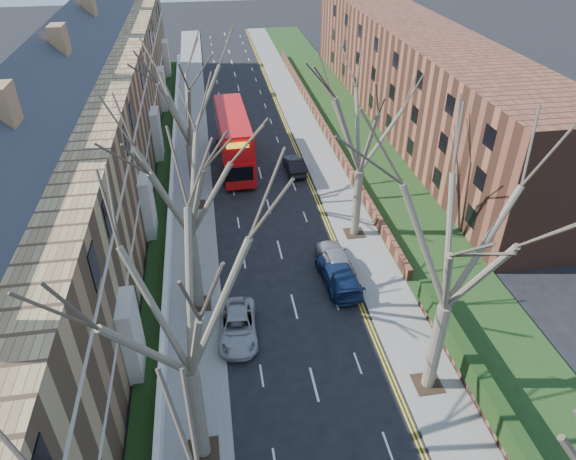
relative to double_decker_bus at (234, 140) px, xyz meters
name	(u,v)px	position (x,y,z in m)	size (l,w,h in m)	color
pavement_left	(192,149)	(-3.93, 3.81, -2.28)	(3.00, 102.00, 0.12)	slate
pavement_right	(312,141)	(8.07, 3.81, -2.28)	(3.00, 102.00, 0.12)	slate
terrace_left	(85,133)	(-11.58, -4.19, 3.19)	(9.70, 78.00, 13.60)	#8A6746
flats_right	(413,75)	(19.53, 7.81, 2.64)	(13.97, 54.00, 10.00)	brown
front_wall_left	(172,184)	(-5.58, -4.19, -1.72)	(0.30, 78.00, 1.00)	white
grass_verge_right	(355,137)	(12.57, 3.81, -2.19)	(6.00, 102.00, 0.06)	#1B3413
tree_left_mid	(179,291)	(-3.63, -29.19, 7.22)	(10.50, 10.50, 14.71)	brown
tree_left_far	(182,170)	(-3.63, -19.19, 6.90)	(10.15, 10.15, 14.22)	brown
tree_left_dist	(183,89)	(-3.63, -7.19, 7.22)	(10.50, 10.50, 14.71)	brown
tree_right_mid	(462,230)	(7.77, -27.19, 7.22)	(10.50, 10.50, 14.71)	brown
tree_right_far	(364,115)	(7.77, -13.19, 6.90)	(10.15, 10.15, 14.22)	brown
double_decker_bus	(234,140)	(0.00, 0.00, 0.00)	(3.08, 11.44, 4.75)	red
car_left_far	(238,326)	(-1.49, -22.03, -1.70)	(2.13, 4.63, 1.29)	#A3A2A7
car_right_near	(339,274)	(5.24, -18.48, -1.60)	(2.07, 5.08, 1.47)	#16284E
car_right_mid	(335,259)	(5.40, -16.84, -1.58)	(1.80, 4.48, 1.53)	gray
car_right_far	(294,165)	(5.12, -2.54, -1.66)	(1.45, 4.15, 1.37)	black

